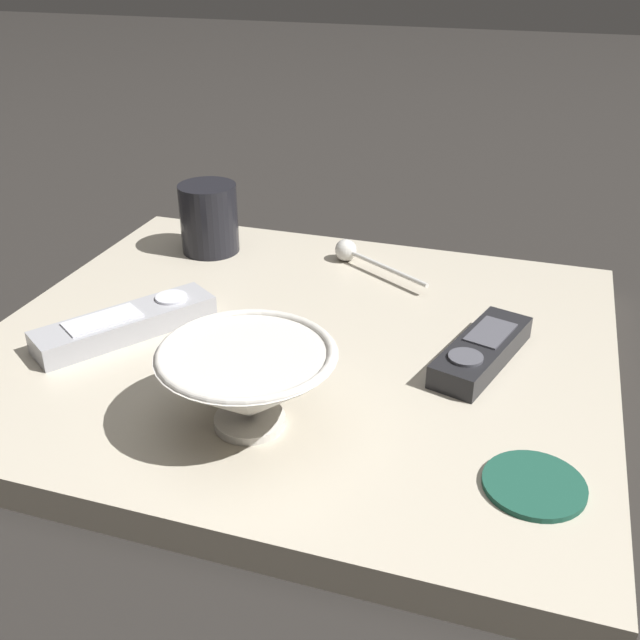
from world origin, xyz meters
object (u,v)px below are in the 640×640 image
at_px(tv_remote_far, 482,351).
at_px(cereal_bowl, 248,383).
at_px(teaspoon, 352,253).
at_px(tv_remote_near, 126,323).
at_px(coffee_mug, 209,218).
at_px(drink_coaster, 534,485).

bearing_deg(tv_remote_far, cereal_bowl, -137.01).
distance_m(teaspoon, tv_remote_near, 0.31).
distance_m(cereal_bowl, coffee_mug, 0.40).
distance_m(teaspoon, tv_remote_far, 0.27).
height_order(cereal_bowl, teaspoon, cereal_bowl).
xyz_separation_m(teaspoon, tv_remote_near, (-0.18, -0.26, -0.00)).
xyz_separation_m(coffee_mug, tv_remote_far, (0.38, -0.18, -0.03)).
xyz_separation_m(cereal_bowl, tv_remote_near, (-0.19, 0.11, -0.03)).
height_order(coffee_mug, tv_remote_far, coffee_mug).
bearing_deg(tv_remote_far, tv_remote_near, -171.01).
distance_m(cereal_bowl, tv_remote_far, 0.25).
bearing_deg(drink_coaster, cereal_bowl, 177.89).
bearing_deg(teaspoon, drink_coaster, -56.07).
xyz_separation_m(coffee_mug, teaspoon, (0.19, 0.02, -0.03)).
relative_size(tv_remote_near, drink_coaster, 2.33).
relative_size(coffee_mug, teaspoon, 0.67).
height_order(cereal_bowl, tv_remote_near, cereal_bowl).
xyz_separation_m(teaspoon, tv_remote_far, (0.19, -0.20, -0.00)).
bearing_deg(tv_remote_near, teaspoon, 54.80).
relative_size(coffee_mug, tv_remote_far, 0.58).
relative_size(tv_remote_far, drink_coaster, 1.95).
xyz_separation_m(cereal_bowl, coffee_mug, (-0.20, 0.35, 0.00)).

